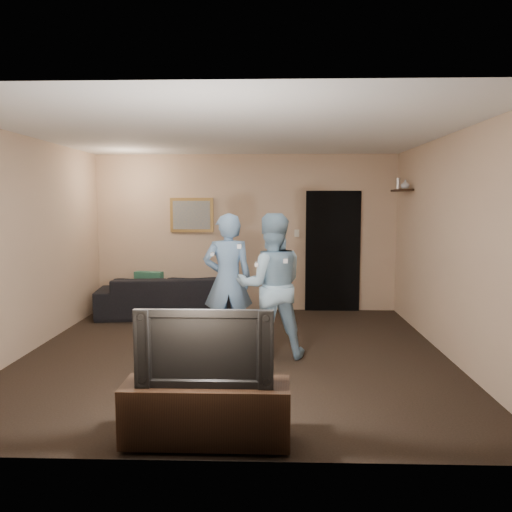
{
  "coord_description": "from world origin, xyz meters",
  "views": [
    {
      "loc": [
        0.43,
        -5.82,
        1.81
      ],
      "look_at": [
        0.24,
        0.3,
        1.15
      ],
      "focal_mm": 35.0,
      "sensor_mm": 36.0,
      "label": 1
    }
  ],
  "objects_px": {
    "sofa": "(168,296)",
    "wii_player_left": "(228,281)",
    "tv_console": "(206,412)",
    "wii_player_right": "(271,286)",
    "television": "(206,345)"
  },
  "relations": [
    {
      "from": "sofa",
      "to": "wii_player_left",
      "type": "distance_m",
      "value": 2.1
    },
    {
      "from": "tv_console",
      "to": "wii_player_left",
      "type": "xyz_separation_m",
      "value": [
        -0.06,
        2.56,
        0.59
      ]
    },
    {
      "from": "sofa",
      "to": "tv_console",
      "type": "xyz_separation_m",
      "value": [
        1.17,
        -4.27,
        -0.07
      ]
    },
    {
      "from": "wii_player_right",
      "to": "television",
      "type": "bearing_deg",
      "value": -102.42
    },
    {
      "from": "wii_player_left",
      "to": "wii_player_right",
      "type": "distance_m",
      "value": 0.66
    },
    {
      "from": "sofa",
      "to": "television",
      "type": "distance_m",
      "value": 4.45
    },
    {
      "from": "tv_console",
      "to": "television",
      "type": "xyz_separation_m",
      "value": [
        0.0,
        0.0,
        0.51
      ]
    },
    {
      "from": "sofa",
      "to": "tv_console",
      "type": "bearing_deg",
      "value": 97.56
    },
    {
      "from": "television",
      "to": "wii_player_left",
      "type": "xyz_separation_m",
      "value": [
        -0.06,
        2.56,
        0.08
      ]
    },
    {
      "from": "tv_console",
      "to": "wii_player_right",
      "type": "relative_size",
      "value": 0.74
    },
    {
      "from": "wii_player_left",
      "to": "wii_player_right",
      "type": "bearing_deg",
      "value": -35.55
    },
    {
      "from": "sofa",
      "to": "tv_console",
      "type": "distance_m",
      "value": 4.43
    },
    {
      "from": "sofa",
      "to": "tv_console",
      "type": "height_order",
      "value": "sofa"
    },
    {
      "from": "television",
      "to": "wii_player_left",
      "type": "relative_size",
      "value": 0.6
    },
    {
      "from": "tv_console",
      "to": "wii_player_right",
      "type": "height_order",
      "value": "wii_player_right"
    }
  ]
}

